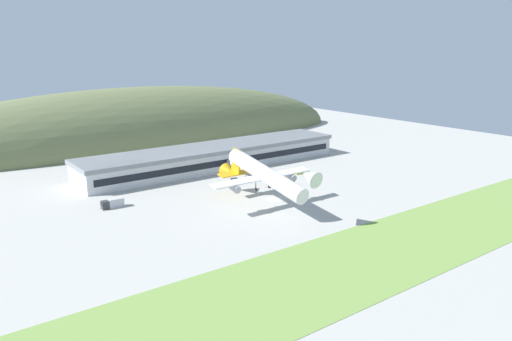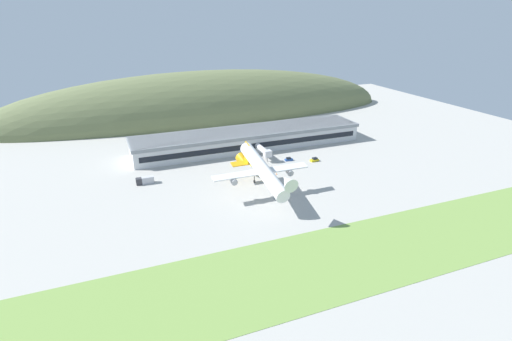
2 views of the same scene
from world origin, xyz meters
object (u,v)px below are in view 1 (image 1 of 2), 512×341
(service_car_1, at_px, (270,174))
(service_car_2, at_px, (299,172))
(cargo_airplane, at_px, (264,175))
(terminal_building, at_px, (214,155))
(service_car_0, at_px, (235,180))
(traffic_cone_0, at_px, (266,187))
(fuel_truck, at_px, (113,203))
(jetway_0, at_px, (240,166))

(service_car_1, relative_size, service_car_2, 0.94)
(cargo_airplane, bearing_deg, terminal_building, 73.75)
(terminal_building, relative_size, service_car_0, 26.09)
(cargo_airplane, distance_m, traffic_cone_0, 24.36)
(fuel_truck, height_order, traffic_cone_0, fuel_truck)
(fuel_truck, distance_m, traffic_cone_0, 53.40)
(cargo_airplane, relative_size, service_car_0, 10.54)
(terminal_building, relative_size, traffic_cone_0, 197.64)
(service_car_0, bearing_deg, service_car_1, -0.78)
(cargo_airplane, bearing_deg, jetway_0, 66.01)
(terminal_building, height_order, cargo_airplane, cargo_airplane)
(service_car_2, height_order, traffic_cone_0, service_car_2)
(fuel_truck, bearing_deg, service_car_1, 1.72)
(service_car_1, distance_m, fuel_truck, 64.32)
(jetway_0, xyz_separation_m, service_car_1, (9.66, -6.61, -3.37))
(cargo_airplane, height_order, service_car_2, cargo_airplane)
(service_car_2, relative_size, traffic_cone_0, 6.89)
(terminal_building, xyz_separation_m, service_car_0, (-6.44, -24.27, -4.48))
(service_car_2, bearing_deg, fuel_truck, 177.55)
(terminal_building, xyz_separation_m, traffic_cone_0, (-1.96, -37.29, -4.81))
(traffic_cone_0, bearing_deg, service_car_0, 108.96)
(service_car_1, xyz_separation_m, service_car_2, (10.52, -5.13, 0.08))
(cargo_airplane, height_order, service_car_1, cargo_airplane)
(terminal_building, bearing_deg, service_car_1, -67.68)
(service_car_1, height_order, traffic_cone_0, service_car_1)
(jetway_0, distance_m, service_car_2, 23.58)
(service_car_1, bearing_deg, fuel_truck, -178.28)
(jetway_0, height_order, cargo_airplane, cargo_airplane)
(fuel_truck, bearing_deg, traffic_cone_0, -11.74)
(traffic_cone_0, bearing_deg, service_car_1, 46.80)
(terminal_building, xyz_separation_m, fuel_truck, (-54.24, -26.43, -3.72))
(service_car_0, bearing_deg, jetway_0, 43.04)
(jetway_0, height_order, service_car_1, jetway_0)
(fuel_truck, bearing_deg, service_car_2, -2.45)
(service_car_0, bearing_deg, fuel_truck, -177.42)
(jetway_0, distance_m, traffic_cone_0, 19.90)
(service_car_0, xyz_separation_m, traffic_cone_0, (4.48, -13.02, -0.33))
(jetway_0, relative_size, service_car_2, 3.41)
(jetway_0, height_order, service_car_0, jetway_0)
(terminal_building, distance_m, service_car_2, 36.34)
(jetway_0, relative_size, cargo_airplane, 0.29)
(service_car_0, bearing_deg, cargo_airplane, -107.36)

